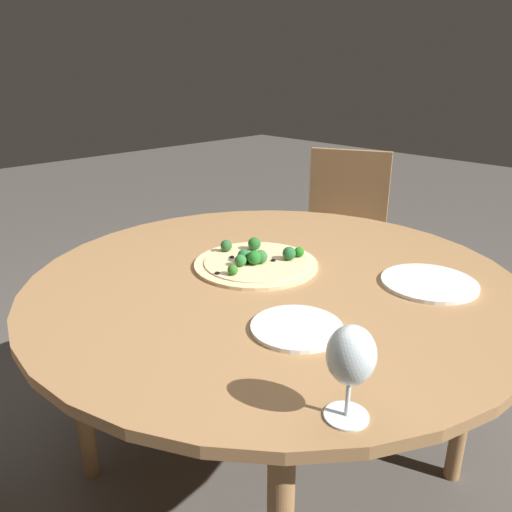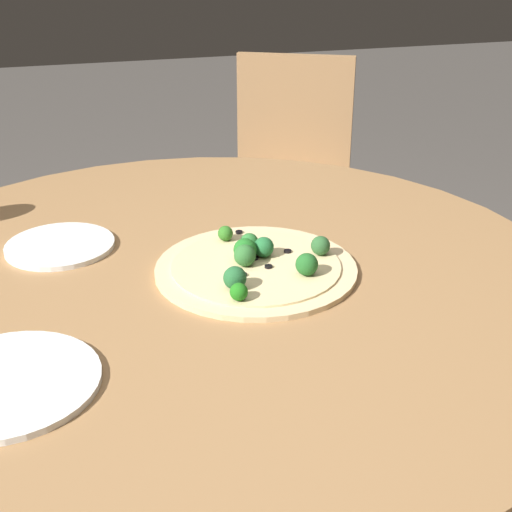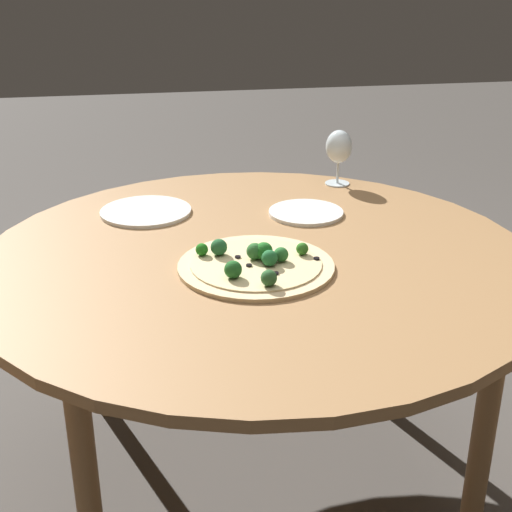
# 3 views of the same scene
# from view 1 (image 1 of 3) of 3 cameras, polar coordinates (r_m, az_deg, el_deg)

# --- Properties ---
(ground_plane) EXTENTS (12.00, 12.00, 0.00)m
(ground_plane) POSITION_cam_1_polar(r_m,az_deg,el_deg) (1.78, 1.73, -23.70)
(ground_plane) COLOR #4C4742
(dining_table) EXTENTS (1.34, 1.34, 0.71)m
(dining_table) POSITION_cam_1_polar(r_m,az_deg,el_deg) (1.40, 2.02, -4.52)
(dining_table) COLOR olive
(dining_table) RESTS_ON ground_plane
(chair) EXTENTS (0.53, 0.53, 0.88)m
(chair) POSITION_cam_1_polar(r_m,az_deg,el_deg) (2.40, 9.74, 2.26)
(chair) COLOR #997047
(chair) RESTS_ON ground_plane
(pizza) EXTENTS (0.36, 0.36, 0.06)m
(pizza) POSITION_cam_1_polar(r_m,az_deg,el_deg) (1.45, 0.00, -0.63)
(pizza) COLOR #DBBC89
(pizza) RESTS_ON dining_table
(wine_glass) EXTENTS (0.08, 0.08, 0.17)m
(wine_glass) POSITION_cam_1_polar(r_m,az_deg,el_deg) (0.82, 10.80, -11.32)
(wine_glass) COLOR silver
(wine_glass) RESTS_ON dining_table
(plate_near) EXTENTS (0.25, 0.25, 0.01)m
(plate_near) POSITION_cam_1_polar(r_m,az_deg,el_deg) (1.41, 19.18, -2.90)
(plate_near) COLOR white
(plate_near) RESTS_ON dining_table
(plate_far) EXTENTS (0.21, 0.21, 0.01)m
(plate_far) POSITION_cam_1_polar(r_m,az_deg,el_deg) (1.11, 4.68, -8.16)
(plate_far) COLOR white
(plate_far) RESTS_ON dining_table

